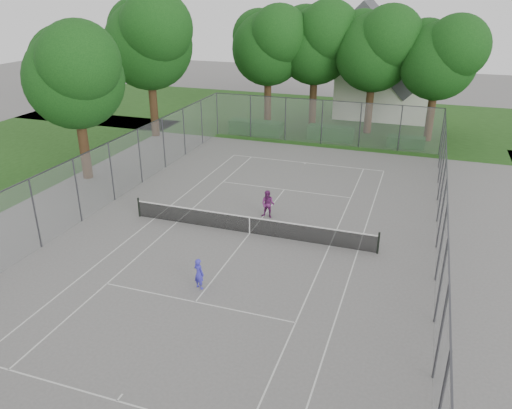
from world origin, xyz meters
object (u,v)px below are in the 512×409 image
(tennis_net, at_px, (250,224))
(girl_player, at_px, (199,274))
(woman_player, at_px, (268,204))
(house, at_px, (385,71))

(tennis_net, bearing_deg, girl_player, -92.92)
(tennis_net, distance_m, girl_player, 5.41)
(girl_player, distance_m, woman_player, 7.61)
(house, bearing_deg, woman_player, -96.99)
(house, distance_m, girl_player, 34.35)
(house, distance_m, woman_player, 26.79)
(house, height_order, woman_player, house)
(house, xyz_separation_m, girl_player, (-3.78, -33.95, -3.56))
(house, height_order, girl_player, house)
(tennis_net, height_order, house, house)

